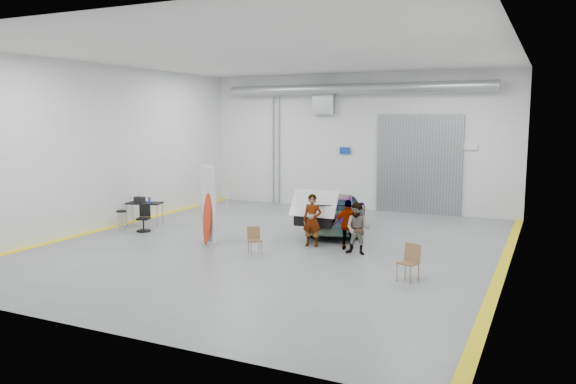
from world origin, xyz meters
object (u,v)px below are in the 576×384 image
at_px(person_a, 312,220).
at_px(work_table, 143,202).
at_px(shop_stool, 122,221).
at_px(person_b, 358,229).
at_px(person_c, 348,225).
at_px(folding_chair_near, 255,246).
at_px(surfboard_display, 210,211).
at_px(sedan_car, 337,212).
at_px(office_chair, 145,220).
at_px(folding_chair_far, 408,270).

xyz_separation_m(person_a, work_table, (-7.32, 0.65, -0.00)).
bearing_deg(shop_stool, work_table, 97.03).
xyz_separation_m(person_b, person_c, (-0.46, 0.46, -0.00)).
distance_m(person_b, folding_chair_near, 3.12).
xyz_separation_m(person_b, surfboard_display, (-4.72, -0.79, 0.32)).
xyz_separation_m(sedan_car, folding_chair_near, (-0.98, -4.40, -0.42)).
distance_m(folding_chair_near, office_chair, 5.39).
distance_m(surfboard_display, folding_chair_far, 6.92).
bearing_deg(work_table, person_a, -5.10).
bearing_deg(sedan_car, office_chair, 11.60).
bearing_deg(person_c, folding_chair_near, 22.18).
relative_size(person_c, folding_chair_far, 1.68).
xyz_separation_m(folding_chair_near, office_chair, (-5.24, 1.27, 0.17)).
xyz_separation_m(person_c, folding_chair_near, (-2.33, -1.76, -0.53)).
relative_size(work_table, office_chair, 1.53).
height_order(folding_chair_far, work_table, work_table).
bearing_deg(folding_chair_near, person_c, -5.59).
height_order(sedan_car, person_b, person_b).
distance_m(work_table, office_chair, 1.50).
relative_size(surfboard_display, office_chair, 2.84).
distance_m(folding_chair_far, office_chair, 10.26).
distance_m(sedan_car, person_b, 3.58).
height_order(surfboard_display, folding_chair_near, surfboard_display).
relative_size(person_a, folding_chair_far, 1.80).
bearing_deg(person_a, sedan_car, 88.57).
bearing_deg(person_b, person_c, 134.00).
distance_m(person_a, person_b, 1.70).
height_order(person_b, office_chair, person_b).
xyz_separation_m(person_b, folding_chair_near, (-2.78, -1.30, -0.53)).
height_order(person_c, shop_stool, person_c).
relative_size(folding_chair_near, folding_chair_far, 0.87).
relative_size(sedan_car, surfboard_display, 1.70).
bearing_deg(shop_stool, sedan_car, 26.26).
bearing_deg(surfboard_display, office_chair, -169.85).
bearing_deg(surfboard_display, shop_stool, -163.00).
height_order(person_b, surfboard_display, surfboard_display).
distance_m(person_b, folding_chair_far, 2.97).
relative_size(surfboard_display, work_table, 1.86).
relative_size(folding_chair_near, work_table, 0.56).
bearing_deg(sedan_car, shop_stool, 11.17).
xyz_separation_m(shop_stool, work_table, (-0.17, 1.41, 0.46)).
height_order(sedan_car, person_c, person_c).
bearing_deg(person_a, office_chair, 179.20).
bearing_deg(surfboard_display, folding_chair_far, 12.06).
bearing_deg(folding_chair_near, work_table, 116.55).
bearing_deg(person_c, office_chair, -11.16).
xyz_separation_m(surfboard_display, work_table, (-4.25, 1.85, -0.27)).
bearing_deg(work_table, sedan_car, 15.90).
bearing_deg(folding_chair_far, person_c, 152.18).
height_order(sedan_car, shop_stool, sedan_car).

